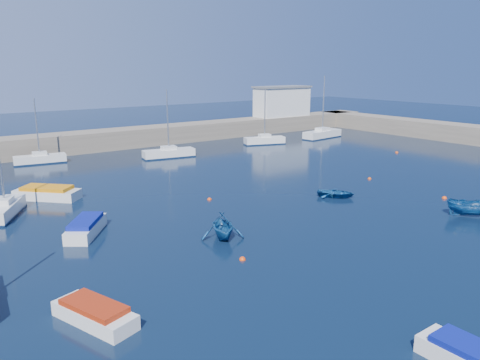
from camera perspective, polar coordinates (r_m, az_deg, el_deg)
ground at (r=32.84m, az=18.56°, el=-7.13°), size 220.00×220.00×0.00m
back_wall at (r=69.00m, az=-14.12°, el=4.97°), size 96.00×4.50×2.60m
right_arm at (r=85.82m, az=18.47°, el=6.32°), size 4.50×32.00×2.60m
harbor_office at (r=84.45m, az=5.13°, el=9.45°), size 10.00×4.00×5.00m
sailboat_3 at (r=40.35m, az=-26.70°, el=-3.18°), size 3.89×5.58×7.34m
sailboat_5 at (r=60.51m, az=-23.20°, el=2.39°), size 5.97×2.44×7.68m
sailboat_6 at (r=59.97m, az=-8.67°, el=3.27°), size 6.71×2.91×8.53m
sailboat_7 at (r=69.71m, az=3.01°, el=4.87°), size 6.25×3.52×8.01m
sailboat_8 at (r=76.86m, az=10.00°, el=5.56°), size 7.72×3.02×9.85m
motorboat_0 at (r=22.85m, az=-17.32°, el=-15.25°), size 2.83×4.56×0.96m
motorboat_1 at (r=33.97m, az=-18.26°, el=-5.47°), size 3.97×4.63×1.12m
motorboat_2 at (r=44.06m, az=-22.44°, el=-1.47°), size 5.27×5.33×1.14m
motorboat_3 at (r=20.91m, az=26.90°, el=-19.02°), size 1.55×4.33×1.01m
dinghy_center at (r=42.26m, az=11.61°, el=-1.59°), size 3.80×3.98×0.67m
dinghy_left at (r=31.50m, az=-2.18°, el=-5.58°), size 4.03×4.26×1.77m
dinghy_right at (r=40.15m, az=26.42°, el=-3.03°), size 3.50×3.63×1.42m
buoy_0 at (r=28.39m, az=0.30°, el=-9.70°), size 0.40×0.40×0.40m
buoy_1 at (r=49.82m, az=15.50°, el=0.11°), size 0.40×0.40×0.40m
buoy_2 at (r=44.74m, az=23.64°, el=-2.08°), size 0.43×0.43×0.43m
buoy_3 at (r=40.70m, az=-3.74°, el=-2.41°), size 0.39×0.39×0.39m
buoy_4 at (r=66.13m, az=18.57°, el=3.16°), size 0.43×0.43×0.43m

